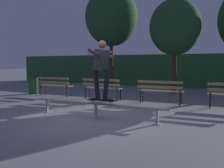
# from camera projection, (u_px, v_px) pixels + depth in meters

# --- Properties ---
(ground_plane) EXTENTS (90.00, 90.00, 0.00)m
(ground_plane) POSITION_uv_depth(u_px,v_px,m) (96.00, 118.00, 6.63)
(ground_plane) COLOR slate
(hedge_backdrop) EXTENTS (24.00, 1.20, 2.00)m
(hedge_backdrop) POSITION_uv_depth(u_px,v_px,m) (176.00, 70.00, 15.39)
(hedge_backdrop) COLOR #2D5B33
(hedge_backdrop) RESTS_ON ground
(grind_rail) EXTENTS (3.97, 0.18, 0.41)m
(grind_rail) POSITION_uv_depth(u_px,v_px,m) (96.00, 106.00, 6.61)
(grind_rail) COLOR gray
(grind_rail) RESTS_ON ground
(skateboard) EXTENTS (0.79, 0.25, 0.09)m
(skateboard) POSITION_uv_depth(u_px,v_px,m) (101.00, 100.00, 6.52)
(skateboard) COLOR black
(skateboard) RESTS_ON grind_rail
(skateboarder) EXTENTS (0.63, 1.41, 1.56)m
(skateboarder) POSITION_uv_depth(u_px,v_px,m) (101.00, 65.00, 6.44)
(skateboarder) COLOR black
(skateboarder) RESTS_ON skateboard
(park_bench_leftmost) EXTENTS (1.62, 0.48, 0.88)m
(park_bench_leftmost) POSITION_uv_depth(u_px,v_px,m) (55.00, 84.00, 10.90)
(park_bench_leftmost) COLOR black
(park_bench_leftmost) RESTS_ON ground
(park_bench_left_center) EXTENTS (1.62, 0.48, 0.88)m
(park_bench_left_center) POSITION_uv_depth(u_px,v_px,m) (102.00, 86.00, 9.84)
(park_bench_left_center) COLOR black
(park_bench_left_center) RESTS_ON ground
(park_bench_right_center) EXTENTS (1.62, 0.48, 0.88)m
(park_bench_right_center) POSITION_uv_depth(u_px,v_px,m) (160.00, 89.00, 8.78)
(park_bench_right_center) COLOR black
(park_bench_right_center) RESTS_ON ground
(tree_behind_benches) EXTENTS (2.37, 2.37, 4.44)m
(tree_behind_benches) POSITION_uv_depth(u_px,v_px,m) (175.00, 27.00, 11.48)
(tree_behind_benches) COLOR #3D2D23
(tree_behind_benches) RESTS_ON ground
(tree_far_left) EXTENTS (2.98, 2.98, 5.70)m
(tree_far_left) POSITION_uv_depth(u_px,v_px,m) (111.00, 17.00, 14.01)
(tree_far_left) COLOR #3D2D23
(tree_far_left) RESTS_ON ground
(trash_can) EXTENTS (0.52, 0.52, 0.80)m
(trash_can) POSITION_uv_depth(u_px,v_px,m) (34.00, 85.00, 11.74)
(trash_can) COLOR #23562D
(trash_can) RESTS_ON ground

